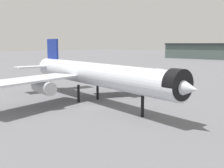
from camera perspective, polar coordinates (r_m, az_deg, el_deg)
ground at (r=59.37m, az=-4.09°, el=-4.91°), size 900.00×900.00×0.00m
airliner_near_gate at (r=63.92m, az=-3.95°, el=2.00°), size 56.53×51.14×14.88m
baggage_tug_wing at (r=94.71m, az=-13.47°, el=0.45°), size 3.51×3.28×1.85m
traffic_cone_near_nose at (r=94.13m, az=7.51°, el=0.19°), size 0.59×0.59×0.74m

